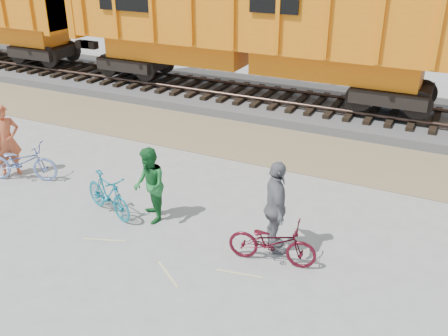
{
  "coord_description": "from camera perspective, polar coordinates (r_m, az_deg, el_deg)",
  "views": [
    {
      "loc": [
        5.07,
        -7.56,
        5.77
      ],
      "look_at": [
        0.65,
        1.5,
        1.03
      ],
      "focal_mm": 40.0,
      "sensor_mm": 36.0,
      "label": 1
    }
  ],
  "objects": [
    {
      "name": "person_solo",
      "position": [
        13.99,
        -23.6,
        2.88
      ],
      "size": [
        0.72,
        0.83,
        1.91
      ],
      "primitive_type": "imported",
      "rotation": [
        0.0,
        0.0,
        1.11
      ],
      "color": "#CA5931",
      "rests_on": "ground"
    },
    {
      "name": "ground",
      "position": [
        10.78,
        -6.68,
        -7.36
      ],
      "size": [
        120.0,
        120.0,
        0.0
      ],
      "primitive_type": "plane",
      "color": "#9E9E99",
      "rests_on": "ground"
    },
    {
      "name": "bicycle_maroon",
      "position": [
        9.64,
        5.53,
        -8.43
      ],
      "size": [
        1.78,
        0.85,
        0.9
      ],
      "primitive_type": "imported",
      "rotation": [
        0.0,
        0.0,
        1.72
      ],
      "color": "#4B0B17",
      "rests_on": "ground"
    },
    {
      "name": "bicycle_teal",
      "position": [
        11.46,
        -13.12,
        -2.95
      ],
      "size": [
        1.69,
        0.98,
        0.98
      ],
      "primitive_type": "imported",
      "rotation": [
        0.0,
        0.0,
        1.23
      ],
      "color": "#12738C",
      "rests_on": "ground"
    },
    {
      "name": "ballast_bed",
      "position": [
        18.21,
        8.59,
        6.93
      ],
      "size": [
        120.0,
        4.0,
        0.3
      ],
      "primitive_type": "cube",
      "color": "slate",
      "rests_on": "ground"
    },
    {
      "name": "track",
      "position": [
        18.11,
        8.65,
        7.9
      ],
      "size": [
        120.0,
        2.6,
        0.24
      ],
      "color": "black",
      "rests_on": "ballast_bed"
    },
    {
      "name": "hopper_car_center",
      "position": [
        18.19,
        3.13,
        16.42
      ],
      "size": [
        14.0,
        3.13,
        4.65
      ],
      "color": "black",
      "rests_on": "track"
    },
    {
      "name": "gravel_strip",
      "position": [
        15.15,
        4.42,
        2.77
      ],
      "size": [
        120.0,
        3.0,
        0.02
      ],
      "primitive_type": "cube",
      "color": "#8D7758",
      "rests_on": "ground"
    },
    {
      "name": "bicycle_blue",
      "position": [
        13.73,
        -22.19,
        0.65
      ],
      "size": [
        2.0,
        1.29,
        0.99
      ],
      "primitive_type": "imported",
      "rotation": [
        0.0,
        0.0,
        1.94
      ],
      "color": "#718BC4",
      "rests_on": "ground"
    },
    {
      "name": "person_woman",
      "position": [
        9.72,
        5.95,
        -4.56
      ],
      "size": [
        0.98,
        1.22,
        1.93
      ],
      "primitive_type": "imported",
      "rotation": [
        0.0,
        0.0,
        2.1
      ],
      "color": "slate",
      "rests_on": "ground"
    },
    {
      "name": "person_man",
      "position": [
        10.88,
        -8.51,
        -1.98
      ],
      "size": [
        1.03,
        1.04,
        1.7
      ],
      "primitive_type": "imported",
      "rotation": [
        0.0,
        0.0,
        -0.82
      ],
      "color": "#1D6C2E",
      "rests_on": "ground"
    }
  ]
}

